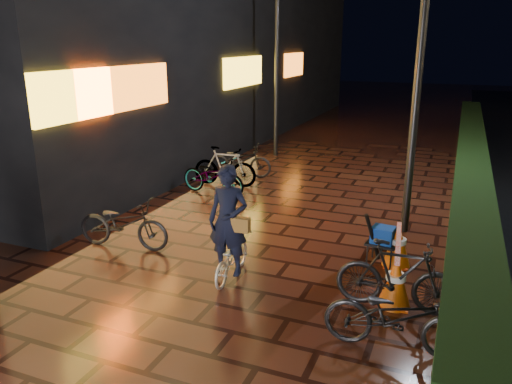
% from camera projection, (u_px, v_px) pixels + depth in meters
% --- Properties ---
extents(ground, '(80.00, 80.00, 0.00)m').
position_uv_depth(ground, '(213.00, 303.00, 7.01)').
color(ground, '#381911').
rests_on(ground, ground).
extents(hedge, '(0.70, 20.00, 1.00)m').
position_uv_depth(hedge, '(470.00, 164.00, 12.75)').
color(hedge, black).
rests_on(hedge, ground).
extents(storefront_block, '(12.09, 22.00, 9.00)m').
position_uv_depth(storefront_block, '(126.00, 14.00, 19.31)').
color(storefront_block, black).
rests_on(storefront_block, ground).
extents(lamp_post_hedge, '(0.51, 0.29, 5.53)m').
position_uv_depth(lamp_post_hedge, '(419.00, 70.00, 8.78)').
color(lamp_post_hedge, black).
rests_on(lamp_post_hedge, ground).
extents(lamp_post_sf, '(0.50, 0.16, 5.22)m').
position_uv_depth(lamp_post_sf, '(277.00, 63.00, 15.16)').
color(lamp_post_sf, black).
rests_on(lamp_post_sf, ground).
extents(cyclist, '(0.67, 1.29, 1.81)m').
position_uv_depth(cyclist, '(230.00, 238.00, 7.56)').
color(cyclist, silver).
rests_on(cyclist, ground).
extents(traffic_barrier, '(0.59, 1.79, 0.72)m').
position_uv_depth(traffic_barrier, '(397.00, 262.00, 7.48)').
color(traffic_barrier, '#DA550B').
rests_on(traffic_barrier, ground).
extents(cart_assembly, '(0.56, 0.50, 0.92)m').
position_uv_depth(cart_assembly, '(382.00, 237.00, 8.12)').
color(cart_assembly, black).
rests_on(cart_assembly, ground).
extents(parked_bikes_storefront, '(1.84, 6.01, 1.00)m').
position_uv_depth(parked_bikes_storefront, '(206.00, 178.00, 11.60)').
color(parked_bikes_storefront, black).
rests_on(parked_bikes_storefront, ground).
extents(parked_bikes_hedge, '(1.83, 1.59, 1.00)m').
position_uv_depth(parked_bikes_hedge, '(398.00, 297.00, 6.23)').
color(parked_bikes_hedge, black).
rests_on(parked_bikes_hedge, ground).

